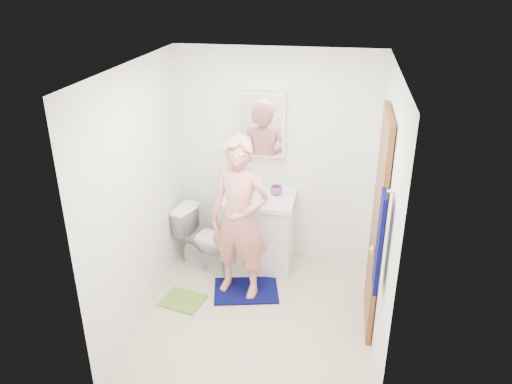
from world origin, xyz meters
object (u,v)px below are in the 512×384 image
(toilet, at_px, (207,239))
(toothbrush_cup, at_px, (276,191))
(medicine_cabinet, at_px, (262,124))
(towel, at_px, (379,242))
(soap_dispenser, at_px, (236,190))
(vanity_cabinet, at_px, (258,233))
(man, at_px, (239,219))

(toilet, distance_m, toothbrush_cup, 0.95)
(medicine_cabinet, height_order, toilet, medicine_cabinet)
(towel, height_order, soap_dispenser, towel)
(vanity_cabinet, height_order, toothbrush_cup, toothbrush_cup)
(vanity_cabinet, relative_size, towel, 1.00)
(soap_dispenser, bearing_deg, medicine_cabinet, 50.16)
(towel, bearing_deg, medicine_cabinet, 124.61)
(man, bearing_deg, toilet, 149.25)
(soap_dispenser, bearing_deg, toilet, -164.97)
(medicine_cabinet, xyz_separation_m, soap_dispenser, (-0.23, -0.28, -0.66))
(towel, distance_m, soap_dispenser, 2.03)
(vanity_cabinet, bearing_deg, toothbrush_cup, 25.49)
(vanity_cabinet, bearing_deg, medicine_cabinet, 90.00)
(man, bearing_deg, toothbrush_cup, 79.39)
(toilet, bearing_deg, man, -117.81)
(towel, bearing_deg, soap_dispenser, 134.68)
(medicine_cabinet, relative_size, towel, 0.87)
(vanity_cabinet, xyz_separation_m, medicine_cabinet, (0.00, 0.22, 1.20))
(medicine_cabinet, bearing_deg, towel, -55.39)
(soap_dispenser, height_order, man, man)
(medicine_cabinet, relative_size, toothbrush_cup, 5.45)
(toilet, xyz_separation_m, man, (0.47, -0.43, 0.51))
(toilet, bearing_deg, vanity_cabinet, -61.09)
(towel, relative_size, man, 0.47)
(toilet, height_order, toothbrush_cup, toothbrush_cup)
(vanity_cabinet, bearing_deg, towel, -51.53)
(soap_dispenser, bearing_deg, man, -73.76)
(medicine_cabinet, distance_m, toilet, 1.41)
(toilet, height_order, man, man)
(soap_dispenser, bearing_deg, towel, -45.32)
(toothbrush_cup, bearing_deg, medicine_cabinet, 143.78)
(toilet, bearing_deg, medicine_cabinet, -41.90)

